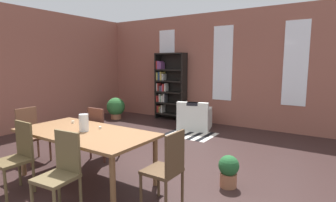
# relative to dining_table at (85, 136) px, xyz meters

# --- Properties ---
(ground_plane) EXTENTS (10.75, 10.75, 0.00)m
(ground_plane) POSITION_rel_dining_table_xyz_m (0.29, 0.41, -0.67)
(ground_plane) COLOR #31201F
(back_wall_brick) EXTENTS (8.87, 0.12, 3.12)m
(back_wall_brick) POSITION_rel_dining_table_xyz_m (0.29, 4.60, 0.89)
(back_wall_brick) COLOR #965747
(back_wall_brick) RESTS_ON ground
(window_pane_0) EXTENTS (0.55, 0.02, 2.03)m
(window_pane_0) POSITION_rel_dining_table_xyz_m (-1.54, 4.53, 1.04)
(window_pane_0) COLOR white
(window_pane_1) EXTENTS (0.55, 0.02, 2.03)m
(window_pane_1) POSITION_rel_dining_table_xyz_m (0.29, 4.53, 1.04)
(window_pane_1) COLOR white
(window_pane_2) EXTENTS (0.55, 0.02, 2.03)m
(window_pane_2) POSITION_rel_dining_table_xyz_m (2.13, 4.53, 1.04)
(window_pane_2) COLOR white
(dining_table) EXTENTS (2.11, 1.04, 0.74)m
(dining_table) POSITION_rel_dining_table_xyz_m (0.00, 0.00, 0.00)
(dining_table) COLOR brown
(dining_table) RESTS_ON ground
(vase_on_table) EXTENTS (0.14, 0.14, 0.25)m
(vase_on_table) POSITION_rel_dining_table_xyz_m (-0.02, 0.00, 0.20)
(vase_on_table) COLOR silver
(vase_on_table) RESTS_ON dining_table
(tealight_candle_0) EXTENTS (0.04, 0.04, 0.04)m
(tealight_candle_0) POSITION_rel_dining_table_xyz_m (-0.58, 0.24, 0.09)
(tealight_candle_0) COLOR silver
(tealight_candle_0) RESTS_ON dining_table
(tealight_candle_1) EXTENTS (0.04, 0.04, 0.04)m
(tealight_candle_1) POSITION_rel_dining_table_xyz_m (0.07, 0.23, 0.09)
(tealight_candle_1) COLOR silver
(tealight_candle_1) RESTS_ON dining_table
(dining_chair_head_right) EXTENTS (0.41, 0.41, 0.95)m
(dining_chair_head_right) POSITION_rel_dining_table_xyz_m (1.43, -0.00, -0.16)
(dining_chair_head_right) COLOR brown
(dining_chair_head_right) RESTS_ON ground
(dining_chair_head_left) EXTENTS (0.41, 0.41, 0.95)m
(dining_chair_head_left) POSITION_rel_dining_table_xyz_m (-1.43, -0.00, -0.16)
(dining_chair_head_left) COLOR brown
(dining_chair_head_left) RESTS_ON ground
(dining_chair_near_right) EXTENTS (0.44, 0.44, 0.95)m
(dining_chair_near_right) POSITION_rel_dining_table_xyz_m (0.47, -0.75, -0.16)
(dining_chair_near_right) COLOR brown
(dining_chair_near_right) RESTS_ON ground
(dining_chair_near_left) EXTENTS (0.40, 0.40, 0.95)m
(dining_chair_near_left) POSITION_rel_dining_table_xyz_m (-0.47, -0.75, -0.16)
(dining_chair_near_left) COLOR brown
(dining_chair_near_left) RESTS_ON ground
(dining_chair_far_left) EXTENTS (0.41, 0.41, 0.95)m
(dining_chair_far_left) POSITION_rel_dining_table_xyz_m (-0.48, 0.75, -0.16)
(dining_chair_far_left) COLOR #552E23
(dining_chair_far_left) RESTS_ON ground
(bookshelf_tall) EXTENTS (0.98, 0.32, 2.03)m
(bookshelf_tall) POSITION_rel_dining_table_xyz_m (-1.36, 4.34, 0.35)
(bookshelf_tall) COLOR black
(bookshelf_tall) RESTS_ON ground
(armchair_white) EXTENTS (0.99, 0.99, 0.75)m
(armchair_white) POSITION_rel_dining_table_xyz_m (-0.09, 3.64, -0.40)
(armchair_white) COLOR silver
(armchair_white) RESTS_ON ground
(potted_plant_by_shelf) EXTENTS (0.29, 0.29, 0.46)m
(potted_plant_by_shelf) POSITION_rel_dining_table_xyz_m (1.85, 0.94, -0.43)
(potted_plant_by_shelf) COLOR #9E6042
(potted_plant_by_shelf) RESTS_ON ground
(potted_plant_corner) EXTENTS (0.56, 0.56, 0.67)m
(potted_plant_corner) POSITION_rel_dining_table_xyz_m (-2.75, 3.46, -0.31)
(potted_plant_corner) COLOR #9E6042
(potted_plant_corner) RESTS_ON ground
(striped_rug) EXTENTS (1.15, 0.90, 0.01)m
(striped_rug) POSITION_rel_dining_table_xyz_m (0.08, 3.11, -0.67)
(striped_rug) COLOR black
(striped_rug) RESTS_ON ground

